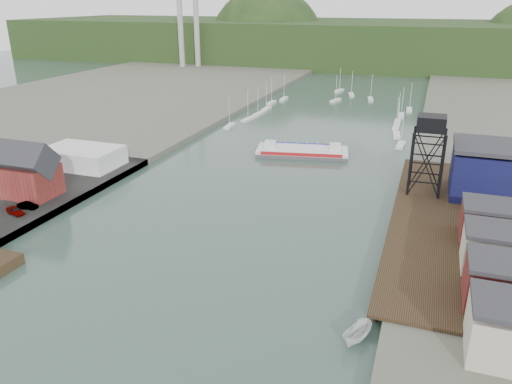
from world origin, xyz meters
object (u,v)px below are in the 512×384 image
Objects in this scene: harbor_building at (26,175)px; lift_tower at (431,128)px; chain_ferry at (302,151)px; motorboat at (357,335)px; car_west_a at (15,211)px.

lift_tower is (77.00, 28.00, 9.56)m from harbor_building.
chain_ferry reaches higher than motorboat.
motorboat is at bearing -81.51° from chain_ferry.
car_west_a is at bearing -171.98° from motorboat.
car_west_a is at bearing -61.51° from harbor_building.
lift_tower is 53.41m from motorboat.
harbor_building reaches higher than motorboat.
motorboat is at bearing -85.04° from car_west_a.
harbor_building is 0.47× the size of chain_ferry.
car_west_a is at bearing -134.50° from chain_ferry.
car_west_a is (-40.12, -60.55, 1.32)m from chain_ferry.
chain_ferry is at bearing 129.53° from motorboat.
chain_ferry is 6.06× the size of car_west_a.
lift_tower is 0.62× the size of chain_ferry.
lift_tower is at bearing 103.76° from motorboat.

